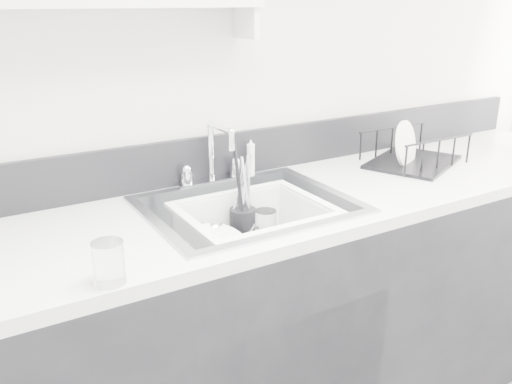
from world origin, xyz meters
TOP-DOWN VIEW (x-y plane):
  - counter_run at (0.00, 1.19)m, footprint 3.20×0.62m
  - backsplash at (0.00, 1.49)m, footprint 3.20×0.02m
  - sink at (0.00, 1.19)m, footprint 0.64×0.52m
  - faucet at (0.00, 1.44)m, footprint 0.26×0.18m
  - side_sprayer at (0.16, 1.44)m, footprint 0.03×0.03m
  - wall_shelf at (-0.35, 1.42)m, footprint 1.00×0.16m
  - wash_tub at (0.00, 1.15)m, footprint 0.55×0.49m
  - plate_stack at (-0.11, 1.16)m, footprint 0.24×0.23m
  - utensil_cup at (0.02, 1.26)m, footprint 0.09×0.09m
  - ladle at (-0.03, 1.21)m, footprint 0.29×0.25m
  - tumbler_in_tub at (0.09, 1.22)m, footprint 0.10×0.10m
  - tumbler_counter at (-0.52, 0.92)m, footprint 0.08×0.08m
  - dish_rack at (0.79, 1.26)m, footprint 0.45×0.41m
  - bowl_small at (0.07, 1.12)m, footprint 0.12×0.12m

SIDE VIEW (x-z plane):
  - counter_run at x=0.00m, z-range 0.00..0.92m
  - bowl_small at x=0.07m, z-range 0.77..0.80m
  - plate_stack at x=-0.11m, z-range 0.75..0.84m
  - ladle at x=-0.03m, z-range 0.77..0.85m
  - tumbler_in_tub at x=0.09m, z-range 0.77..0.87m
  - sink at x=0.00m, z-range 0.73..0.93m
  - utensil_cup at x=0.02m, z-range 0.68..0.98m
  - wash_tub at x=0.00m, z-range 0.75..0.93m
  - tumbler_counter at x=-0.52m, z-range 0.92..1.02m
  - faucet at x=0.00m, z-range 0.87..1.09m
  - dish_rack at x=0.79m, z-range 0.92..1.05m
  - side_sprayer at x=0.16m, z-range 0.92..1.06m
  - backsplash at x=0.00m, z-range 0.92..1.08m
  - wall_shelf at x=-0.35m, z-range 1.45..1.57m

